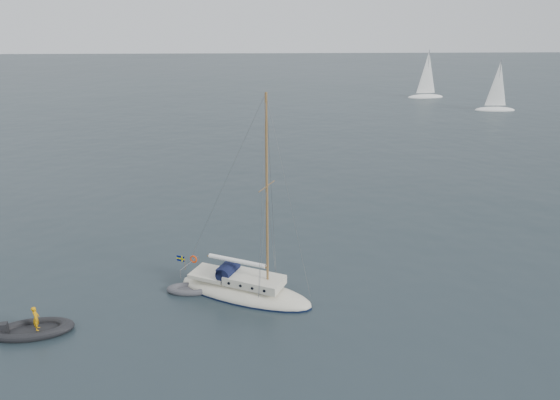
{
  "coord_description": "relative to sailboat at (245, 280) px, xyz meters",
  "views": [
    {
      "loc": [
        -1.85,
        -30.2,
        16.42
      ],
      "look_at": [
        -0.83,
        0.0,
        5.24
      ],
      "focal_mm": 35.0,
      "sensor_mm": 36.0,
      "label": 1
    }
  ],
  "objects": [
    {
      "name": "sailboat",
      "position": [
        0.0,
        0.0,
        0.0
      ],
      "size": [
        8.81,
        2.64,
        12.55
      ],
      "rotation": [
        0.0,
        0.0,
        -0.43
      ],
      "color": "silver",
      "rests_on": "ground"
    },
    {
      "name": "rib",
      "position": [
        -10.93,
        -3.56,
        -0.7
      ],
      "size": [
        4.09,
        1.86,
        1.56
      ],
      "rotation": [
        0.0,
        0.0,
        0.19
      ],
      "color": "black",
      "rests_on": "ground"
    },
    {
      "name": "ground",
      "position": [
        2.97,
        1.91,
        -0.95
      ],
      "size": [
        300.0,
        300.0,
        0.0
      ],
      "primitive_type": "plane",
      "color": "black",
      "rests_on": "ground"
    },
    {
      "name": "distant_yacht_b",
      "position": [
        37.53,
        55.33,
        2.58
      ],
      "size": [
        6.24,
        3.33,
        8.26
      ],
      "rotation": [
        0.0,
        0.0,
        -0.03
      ],
      "color": "white",
      "rests_on": "ground"
    },
    {
      "name": "dinghy",
      "position": [
        -3.33,
        0.45,
        -0.78
      ],
      "size": [
        2.68,
        1.21,
        0.38
      ],
      "rotation": [
        0.0,
        0.0,
        -0.06
      ],
      "color": "#4E4D53",
      "rests_on": "ground"
    },
    {
      "name": "distant_yacht_c",
      "position": [
        30.03,
        67.39,
        2.76
      ],
      "size": [
        6.55,
        3.49,
        8.68
      ],
      "rotation": [
        0.0,
        0.0,
        0.15
      ],
      "color": "white",
      "rests_on": "ground"
    }
  ]
}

